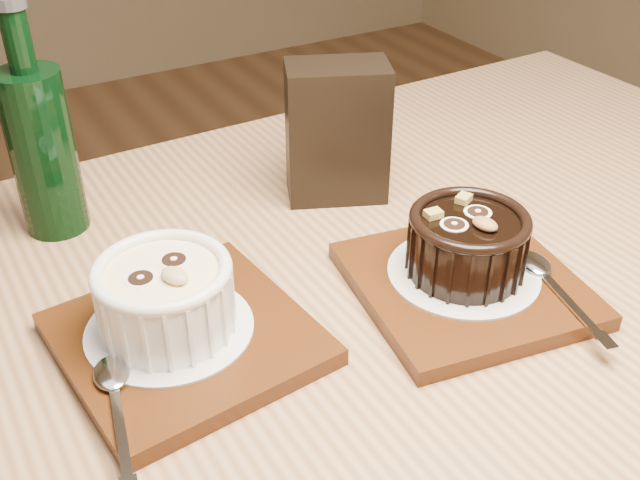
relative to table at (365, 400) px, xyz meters
The scene contains 11 objects.
table is the anchor object (origin of this frame).
tray_left 0.18m from the table, 162.19° to the left, with size 0.18×0.18×0.01m, color #4A230C.
doily_left 0.19m from the table, 160.34° to the left, with size 0.13×0.13×0.00m, color silver.
ramekin_white 0.21m from the table, 160.36° to the left, with size 0.10×0.10×0.06m.
spoon_left 0.24m from the table, behind, with size 0.03×0.13×0.01m, color silver, non-canonical shape.
tray_right 0.13m from the table, ahead, with size 0.18×0.18×0.01m, color #4A230C.
doily_right 0.14m from the table, ahead, with size 0.13×0.13×0.00m, color silver.
ramekin_dark 0.17m from the table, ahead, with size 0.10×0.10×0.06m.
spoon_right 0.19m from the table, 21.75° to the right, with size 0.03×0.13×0.01m, color silver, non-canonical shape.
condiment_stand 0.27m from the table, 66.41° to the left, with size 0.10×0.06×0.14m, color black.
green_bottle 0.37m from the table, 123.87° to the left, with size 0.06×0.06×0.22m.
Camera 1 is at (-0.28, -0.45, 1.14)m, focal length 42.00 mm.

